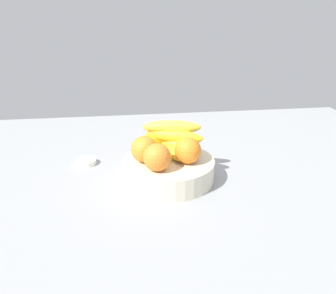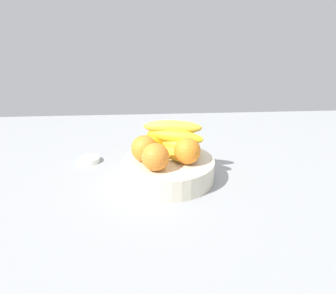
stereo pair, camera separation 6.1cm
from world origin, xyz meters
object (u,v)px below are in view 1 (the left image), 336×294
at_px(fruit_bowl, 168,170).
at_px(orange_center, 182,141).
at_px(jar_lid, 86,162).
at_px(orange_back_right, 144,149).
at_px(orange_back_left, 156,141).
at_px(orange_front_right, 187,150).
at_px(orange_front_left, 157,157).
at_px(banana_bunch, 171,139).

distance_m(fruit_bowl, orange_center, 0.10).
distance_m(orange_center, jar_lid, 0.33).
distance_m(orange_center, orange_back_right, 0.13).
height_order(orange_center, jar_lid, orange_center).
bearing_deg(orange_back_left, orange_center, 170.62).
bearing_deg(orange_front_right, fruit_bowl, -25.42).
xyz_separation_m(orange_center, jar_lid, (0.30, -0.09, -0.09)).
bearing_deg(jar_lid, orange_front_left, 136.12).
xyz_separation_m(fruit_bowl, orange_front_right, (-0.05, 0.02, 0.07)).
bearing_deg(orange_back_right, orange_front_right, 168.89).
relative_size(orange_back_left, jar_lid, 1.16).
height_order(orange_back_right, jar_lid, orange_back_right).
bearing_deg(orange_back_right, banana_bunch, -160.59).
distance_m(orange_front_right, banana_bunch, 0.07).
bearing_deg(orange_back_left, fruit_bowl, 114.64).
height_order(fruit_bowl, jar_lid, fruit_bowl).
xyz_separation_m(fruit_bowl, banana_bunch, (-0.01, -0.03, 0.08)).
bearing_deg(jar_lid, orange_back_left, 159.91).
bearing_deg(orange_front_right, orange_front_left, 22.91).
relative_size(orange_back_left, banana_bunch, 0.43).
height_order(orange_front_left, banana_bunch, banana_bunch).
bearing_deg(fruit_bowl, orange_front_left, 58.75).
bearing_deg(orange_back_right, orange_back_left, -123.61).
bearing_deg(banana_bunch, orange_center, -152.39).
relative_size(orange_front_right, orange_center, 1.00).
bearing_deg(orange_center, orange_front_left, 51.05).
xyz_separation_m(orange_front_left, orange_back_left, (-0.01, -0.12, 0.00)).
xyz_separation_m(orange_center, orange_back_left, (0.08, -0.01, 0.00)).
bearing_deg(orange_back_left, banana_bunch, 141.82).
relative_size(orange_center, orange_back_right, 1.00).
distance_m(orange_front_left, orange_front_right, 0.10).
bearing_deg(banana_bunch, orange_back_right, 19.41).
xyz_separation_m(orange_center, orange_back_right, (0.12, 0.05, 0.00)).
height_order(fruit_bowl, orange_back_left, orange_back_left).
bearing_deg(orange_front_left, orange_center, -128.95).
relative_size(orange_front_right, jar_lid, 1.16).
relative_size(orange_center, banana_bunch, 0.43).
relative_size(orange_front_left, orange_back_left, 1.00).
bearing_deg(orange_back_right, fruit_bowl, -179.01).
relative_size(fruit_bowl, orange_back_right, 3.55).
height_order(fruit_bowl, banana_bunch, banana_bunch).
bearing_deg(banana_bunch, orange_front_right, 126.36).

